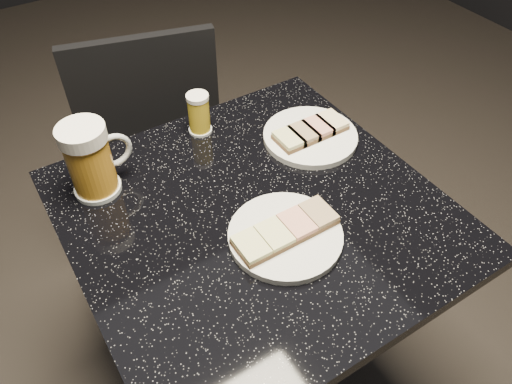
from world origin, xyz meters
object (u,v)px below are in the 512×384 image
at_px(table, 256,281).
at_px(beer_mug, 91,160).
at_px(plate_large, 285,236).
at_px(chair, 163,176).
at_px(beer_tumbler, 199,114).
at_px(plate_small, 310,136).

relative_size(table, beer_mug, 4.75).
xyz_separation_m(table, beer_mug, (-0.24, 0.22, 0.32)).
bearing_deg(plate_large, chair, 93.98).
xyz_separation_m(plate_large, beer_tumbler, (0.02, 0.37, 0.04)).
bearing_deg(chair, beer_tumbler, -72.01).
bearing_deg(beer_tumbler, table, -95.06).
height_order(table, beer_mug, beer_mug).
xyz_separation_m(plate_large, table, (-0.01, 0.09, -0.25)).
height_order(plate_small, beer_mug, beer_mug).
xyz_separation_m(beer_mug, chair, (0.21, 0.23, -0.33)).
relative_size(beer_mug, beer_tumbler, 1.61).
bearing_deg(beer_mug, plate_large, -51.50).
relative_size(plate_large, table, 0.28).
xyz_separation_m(beer_tumbler, chair, (-0.05, 0.17, -0.30)).
relative_size(plate_large, plate_small, 1.00).
height_order(plate_large, plate_small, same).
bearing_deg(beer_tumbler, plate_small, -38.90).
bearing_deg(beer_tumbler, beer_mug, -167.24).
height_order(plate_small, chair, chair).
bearing_deg(chair, table, -86.23).
xyz_separation_m(plate_small, beer_mug, (-0.46, 0.10, 0.07)).
height_order(beer_tumbler, chair, chair).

